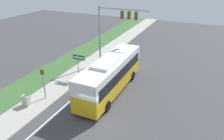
# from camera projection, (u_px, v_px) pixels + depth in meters

# --- Properties ---
(ground_plane) EXTENTS (80.00, 80.00, 0.00)m
(ground_plane) POSITION_uv_depth(u_px,v_px,m) (99.00, 117.00, 18.42)
(ground_plane) COLOR #424244
(sidewalk) EXTENTS (2.80, 80.00, 0.12)m
(sidewalk) POSITION_uv_depth(u_px,v_px,m) (41.00, 100.00, 20.72)
(sidewalk) COLOR #ADA89E
(sidewalk) RESTS_ON ground_plane
(grass_verge) EXTENTS (3.60, 80.00, 0.10)m
(grass_verge) POSITION_uv_depth(u_px,v_px,m) (16.00, 93.00, 21.92)
(grass_verge) COLOR #3D6633
(grass_verge) RESTS_ON ground_plane
(lane_divider_near) EXTENTS (0.14, 30.00, 0.01)m
(lane_divider_near) POSITION_uv_depth(u_px,v_px,m) (64.00, 107.00, 19.77)
(lane_divider_near) COLOR silver
(lane_divider_near) RESTS_ON ground_plane
(bus) EXTENTS (2.63, 10.59, 3.63)m
(bus) POSITION_uv_depth(u_px,v_px,m) (111.00, 74.00, 21.53)
(bus) COLOR gold
(bus) RESTS_ON ground_plane
(signal_gantry) EXTENTS (6.16, 0.41, 7.48)m
(signal_gantry) POSITION_uv_depth(u_px,v_px,m) (114.00, 24.00, 25.63)
(signal_gantry) COLOR #939399
(signal_gantry) RESTS_ON ground_plane
(pedestrian_signal) EXTENTS (0.28, 0.34, 3.06)m
(pedestrian_signal) POSITION_uv_depth(u_px,v_px,m) (43.00, 79.00, 20.11)
(pedestrian_signal) COLOR #939399
(pedestrian_signal) RESTS_ON ground_plane
(street_sign) EXTENTS (1.48, 0.08, 2.86)m
(street_sign) POSITION_uv_depth(u_px,v_px,m) (78.00, 61.00, 24.08)
(street_sign) COLOR #939399
(street_sign) RESTS_ON ground_plane
(utility_cabinet) EXTENTS (0.68, 0.45, 0.97)m
(utility_cabinet) POSITION_uv_depth(u_px,v_px,m) (26.00, 101.00, 19.59)
(utility_cabinet) COLOR #B7B29E
(utility_cabinet) RESTS_ON sidewalk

